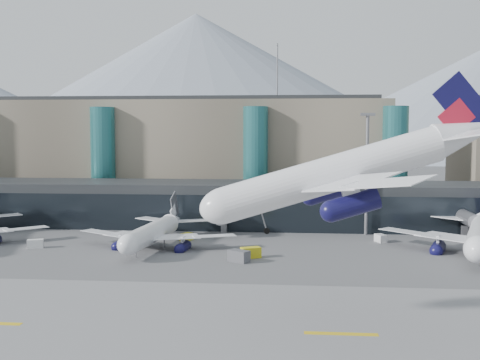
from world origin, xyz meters
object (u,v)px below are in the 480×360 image
at_px(veh_g, 381,238).
at_px(veh_h, 251,253).
at_px(lightmast_mid, 367,167).
at_px(hero_jet, 360,159).
at_px(veh_a, 35,244).
at_px(jet_parked_mid, 157,225).
at_px(veh_b, 186,237).
at_px(veh_c, 239,256).

relative_size(veh_g, veh_h, 0.79).
xyz_separation_m(lightmast_mid, veh_g, (1.95, -8.13, -13.66)).
bearing_deg(hero_jet, veh_a, 137.18).
distance_m(lightmast_mid, veh_a, 67.86).
bearing_deg(veh_g, veh_a, -101.73).
bearing_deg(veh_h, jet_parked_mid, 127.90).
bearing_deg(veh_a, veh_h, -26.90).
distance_m(jet_parked_mid, veh_h, 21.06).
xyz_separation_m(hero_jet, veh_h, (-14.64, 34.58, -17.92)).
height_order(lightmast_mid, veh_b, lightmast_mid).
height_order(jet_parked_mid, veh_b, jet_parked_mid).
xyz_separation_m(hero_jet, veh_b, (-28.66, 49.76, -18.12)).
bearing_deg(veh_h, veh_b, 107.10).
height_order(jet_parked_mid, veh_g, jet_parked_mid).
height_order(veh_b, veh_h, veh_h).
distance_m(lightmast_mid, veh_c, 39.69).
bearing_deg(hero_jet, veh_g, 71.83).
relative_size(lightmast_mid, veh_a, 8.85).
relative_size(hero_jet, veh_h, 10.75).
height_order(hero_jet, veh_c, hero_jet).
bearing_deg(lightmast_mid, veh_g, -76.49).
xyz_separation_m(hero_jet, veh_g, (9.86, 51.43, -18.08)).
height_order(hero_jet, veh_g, hero_jet).
height_order(veh_a, veh_c, veh_c).
relative_size(hero_jet, veh_c, 10.09).
relative_size(veh_c, veh_g, 1.36).
xyz_separation_m(hero_jet, veh_c, (-16.40, 31.20, -17.86)).
height_order(hero_jet, veh_b, hero_jet).
height_order(veh_b, veh_c, veh_c).
relative_size(lightmast_mid, veh_b, 10.18).
relative_size(hero_jet, veh_g, 13.70).
bearing_deg(hero_jet, lightmast_mid, 75.12).
bearing_deg(jet_parked_mid, lightmast_mid, -63.19).
relative_size(veh_b, veh_h, 0.75).
relative_size(lightmast_mid, veh_h, 7.68).
xyz_separation_m(lightmast_mid, veh_c, (-24.30, -28.36, -13.43)).
bearing_deg(hero_jet, veh_b, 112.62).
bearing_deg(jet_parked_mid, veh_c, -120.91).
bearing_deg(veh_a, jet_parked_mid, -9.01).
distance_m(veh_g, veh_h, 29.73).
xyz_separation_m(veh_a, veh_c, (39.11, -8.40, 0.17)).
distance_m(lightmast_mid, veh_g, 16.01).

